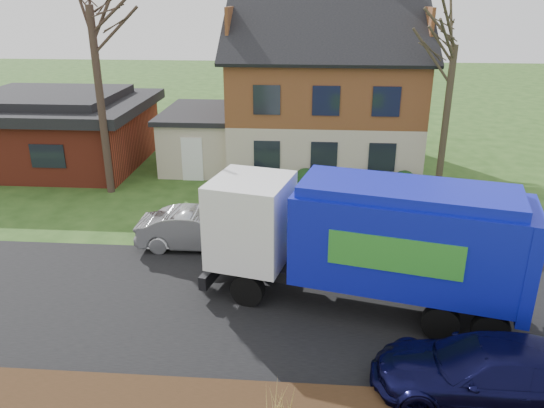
{
  "coord_description": "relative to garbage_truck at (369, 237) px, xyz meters",
  "views": [
    {
      "loc": [
        1.43,
        -13.02,
        8.31
      ],
      "look_at": [
        0.23,
        2.5,
        2.15
      ],
      "focal_mm": 35.0,
      "sensor_mm": 36.0,
      "label": 1
    }
  ],
  "objects": [
    {
      "name": "ground",
      "position": [
        -3.06,
        -0.22,
        -2.16
      ],
      "size": [
        120.0,
        120.0,
        0.0
      ],
      "primitive_type": "plane",
      "color": "#264617",
      "rests_on": "ground"
    },
    {
      "name": "road",
      "position": [
        -3.06,
        -0.22,
        -2.15
      ],
      "size": [
        80.0,
        7.0,
        0.02
      ],
      "primitive_type": "cube",
      "color": "black",
      "rests_on": "ground"
    },
    {
      "name": "main_house",
      "position": [
        -1.57,
        13.69,
        1.87
      ],
      "size": [
        12.95,
        8.95,
        9.26
      ],
      "color": "beige",
      "rests_on": "ground"
    },
    {
      "name": "ranch_house",
      "position": [
        -15.06,
        12.78,
        -0.35
      ],
      "size": [
        9.8,
        8.2,
        3.7
      ],
      "color": "maroon",
      "rests_on": "ground"
    },
    {
      "name": "garbage_truck",
      "position": [
        0.0,
        0.0,
        0.0
      ],
      "size": [
        9.05,
        4.32,
        3.75
      ],
      "rotation": [
        0.0,
        0.0,
        -0.24
      ],
      "color": "black",
      "rests_on": "ground"
    },
    {
      "name": "silver_sedan",
      "position": [
        -5.52,
        3.37,
        -1.48
      ],
      "size": [
        4.18,
        1.5,
        1.37
      ],
      "primitive_type": "imported",
      "rotation": [
        0.0,
        0.0,
        1.58
      ],
      "color": "#989B9F",
      "rests_on": "ground"
    },
    {
      "name": "navy_wagon",
      "position": [
        2.32,
        -3.62,
        -1.44
      ],
      "size": [
        5.1,
        2.28,
        1.45
      ],
      "primitive_type": "imported",
      "rotation": [
        0.0,
        0.0,
        -1.62
      ],
      "color": "black",
      "rests_on": "ground"
    },
    {
      "name": "tree_front_east",
      "position": [
        4.04,
        9.56,
        5.31
      ],
      "size": [
        3.31,
        3.31,
        9.19
      ],
      "color": "#3F3625",
      "rests_on": "ground"
    },
    {
      "name": "grass_clump_mid",
      "position": [
        -2.12,
        -5.02,
        -1.33
      ],
      "size": [
        0.38,
        0.31,
        1.07
      ],
      "color": "tan",
      "rests_on": "mulch_verge"
    }
  ]
}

